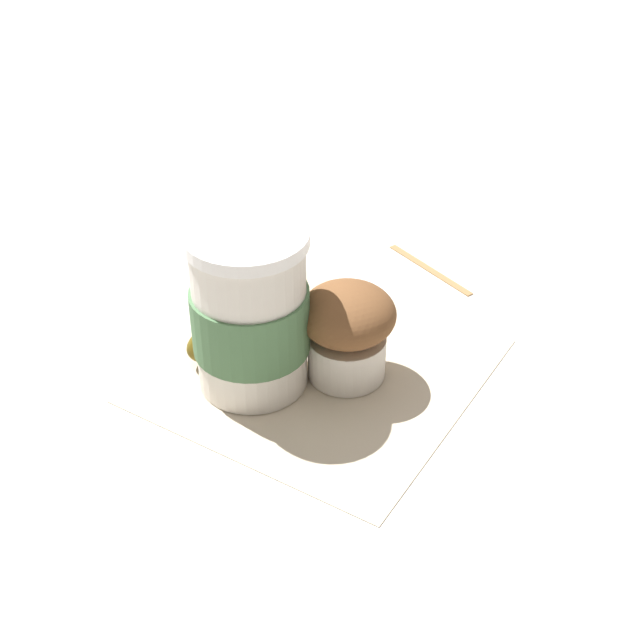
# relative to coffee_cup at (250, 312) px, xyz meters

# --- Properties ---
(ground_plane) EXTENTS (3.00, 3.00, 0.00)m
(ground_plane) POSITION_rel_coffee_cup_xyz_m (0.05, -0.03, -0.07)
(ground_plane) COLOR beige
(paper_napkin) EXTENTS (0.30, 0.30, 0.00)m
(paper_napkin) POSITION_rel_coffee_cup_xyz_m (0.05, -0.03, -0.07)
(paper_napkin) COLOR beige
(paper_napkin) RESTS_ON ground_plane
(coffee_cup) EXTENTS (0.09, 0.09, 0.14)m
(coffee_cup) POSITION_rel_coffee_cup_xyz_m (0.00, 0.00, 0.00)
(coffee_cup) COLOR silver
(coffee_cup) RESTS_ON paper_napkin
(muffin) EXTENTS (0.08, 0.08, 0.08)m
(muffin) POSITION_rel_coffee_cup_xyz_m (0.06, -0.04, -0.02)
(muffin) COLOR white
(muffin) RESTS_ON paper_napkin
(banana) EXTENTS (0.15, 0.09, 0.03)m
(banana) POSITION_rel_coffee_cup_xyz_m (0.04, 0.03, -0.05)
(banana) COLOR gold
(banana) RESTS_ON paper_napkin
(wooden_stirrer) EXTENTS (0.02, 0.11, 0.00)m
(wooden_stirrer) POSITION_rel_coffee_cup_xyz_m (0.23, 0.02, -0.07)
(wooden_stirrer) COLOR #9E7547
(wooden_stirrer) RESTS_ON ground_plane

